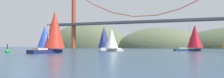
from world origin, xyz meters
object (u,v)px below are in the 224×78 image
sailboat_navy_sail (104,37)px  channel_buoy (7,51)px  sailboat_crimson_sail (194,37)px  sailboat_white_mainsail (112,39)px  sailboat_blue_spinnaker (45,37)px  sailboat_scarlet_sail (54,31)px

sailboat_navy_sail → channel_buoy: sailboat_navy_sail is taller
sailboat_crimson_sail → sailboat_navy_sail: (-31.77, 1.67, 0.45)m
sailboat_navy_sail → channel_buoy: 35.30m
sailboat_crimson_sail → channel_buoy: 54.81m
sailboat_white_mainsail → sailboat_navy_sail: size_ratio=0.76×
sailboat_blue_spinnaker → sailboat_white_mainsail: bearing=-19.9°
sailboat_crimson_sail → sailboat_navy_sail: bearing=177.0°
sailboat_navy_sail → sailboat_scarlet_sail: bearing=-92.7°
sailboat_blue_spinnaker → sailboat_scarlet_sail: 37.51m
sailboat_blue_spinnaker → sailboat_scarlet_sail: bearing=-50.4°
sailboat_blue_spinnaker → sailboat_crimson_sail: sailboat_blue_spinnaker is taller
channel_buoy → sailboat_white_mainsail: bearing=42.0°
sailboat_scarlet_sail → sailboat_navy_sail: sailboat_scarlet_sail is taller
sailboat_crimson_sail → sailboat_scarlet_sail: size_ratio=0.87×
sailboat_white_mainsail → sailboat_navy_sail: sailboat_navy_sail is taller
sailboat_scarlet_sail → sailboat_navy_sail: size_ratio=1.13×
sailboat_crimson_sail → sailboat_scarlet_sail: (-33.22, -28.73, 0.70)m
sailboat_white_mainsail → sailboat_navy_sail: (-7.55, 13.38, 1.30)m
sailboat_scarlet_sail → sailboat_navy_sail: (1.44, 30.40, -0.25)m
sailboat_scarlet_sail → channel_buoy: bearing=-171.0°
sailboat_navy_sail → sailboat_blue_spinnaker: bearing=-176.6°
sailboat_scarlet_sail → sailboat_navy_sail: bearing=87.3°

